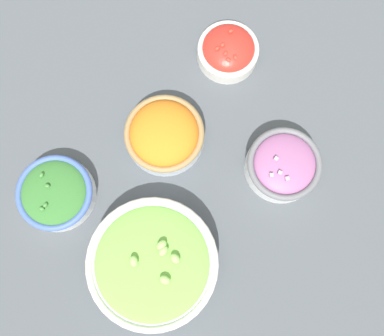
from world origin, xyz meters
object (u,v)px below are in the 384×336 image
(bowl_lettuce, at_px, (153,263))
(bowl_carrots, at_px, (164,134))
(bowl_broccoli, at_px, (55,193))
(bowl_cherry_tomatoes, at_px, (228,50))
(bowl_red_onion, at_px, (283,165))

(bowl_lettuce, bearing_deg, bowl_carrots, 42.74)
(bowl_broccoli, height_order, bowl_cherry_tomatoes, bowl_cherry_tomatoes)
(bowl_carrots, xyz_separation_m, bowl_lettuce, (-0.17, -0.16, 0.01))
(bowl_red_onion, bearing_deg, bowl_cherry_tomatoes, 69.93)
(bowl_lettuce, height_order, bowl_red_onion, bowl_lettuce)
(bowl_carrots, bearing_deg, bowl_broccoli, 165.73)
(bowl_broccoli, xyz_separation_m, bowl_lettuce, (0.05, -0.22, 0.01))
(bowl_broccoli, relative_size, bowl_red_onion, 1.03)
(bowl_carrots, distance_m, bowl_lettuce, 0.24)
(bowl_lettuce, bearing_deg, bowl_cherry_tomatoes, 27.95)
(bowl_broccoli, relative_size, bowl_cherry_tomatoes, 1.17)
(bowl_red_onion, bearing_deg, bowl_broccoli, 143.86)
(bowl_broccoli, distance_m, bowl_red_onion, 0.42)
(bowl_broccoli, xyz_separation_m, bowl_carrots, (0.22, -0.06, 0.01))
(bowl_broccoli, bearing_deg, bowl_cherry_tomatoes, -2.00)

